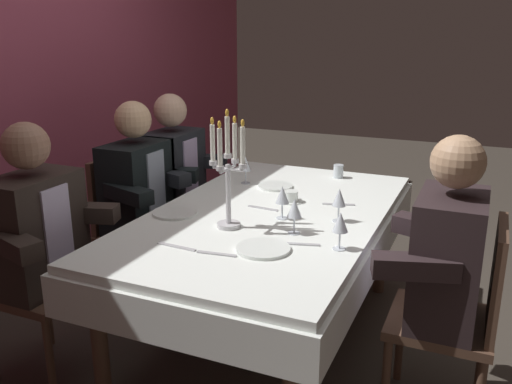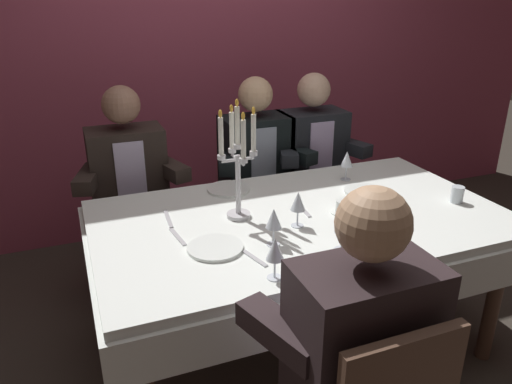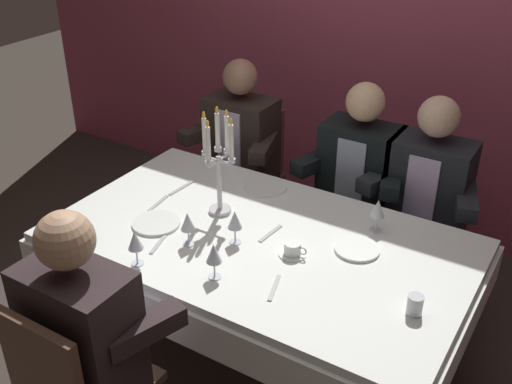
{
  "view_description": "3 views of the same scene",
  "coord_description": "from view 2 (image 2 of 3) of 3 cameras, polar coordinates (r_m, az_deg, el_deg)",
  "views": [
    {
      "loc": [
        -2.42,
        -0.98,
        1.62
      ],
      "look_at": [
        -0.05,
        0.05,
        0.85
      ],
      "focal_mm": 38.27,
      "sensor_mm": 36.0,
      "label": 1
    },
    {
      "loc": [
        -0.97,
        -1.88,
        1.72
      ],
      "look_at": [
        -0.22,
        0.02,
        0.88
      ],
      "focal_mm": 34.82,
      "sensor_mm": 36.0,
      "label": 2
    },
    {
      "loc": [
        1.22,
        -2.0,
        2.28
      ],
      "look_at": [
        -0.08,
        0.1,
        0.9
      ],
      "focal_mm": 42.7,
      "sensor_mm": 36.0,
      "label": 3
    }
  ],
  "objects": [
    {
      "name": "dinner_plate_0",
      "position": [
        2.63,
        12.26,
        0.12
      ],
      "size": [
        0.2,
        0.2,
        0.01
      ],
      "primitive_type": "cylinder",
      "color": "white",
      "rests_on": "dining_table"
    },
    {
      "name": "wine_glass_0",
      "position": [
        2.0,
        9.84,
        -3.69
      ],
      "size": [
        0.07,
        0.07,
        0.16
      ],
      "color": "silver",
      "rests_on": "dining_table"
    },
    {
      "name": "seated_diner_1",
      "position": [
        1.58,
        12.13,
        -16.85
      ],
      "size": [
        0.63,
        0.48,
        1.24
      ],
      "color": "brown",
      "rests_on": "ground_plane"
    },
    {
      "name": "ground_plane",
      "position": [
        2.72,
        4.69,
        -16.9
      ],
      "size": [
        12.0,
        12.0,
        0.0
      ],
      "primitive_type": "plane",
      "color": "#3B342C"
    },
    {
      "name": "back_wall",
      "position": [
        3.69,
        -6.42,
        16.44
      ],
      "size": [
        6.0,
        0.12,
        2.7
      ],
      "primitive_type": "cube",
      "color": "#9C3F56",
      "rests_on": "ground_plane"
    },
    {
      "name": "wine_glass_4",
      "position": [
        2.17,
        4.85,
        -1.19
      ],
      "size": [
        0.07,
        0.07,
        0.16
      ],
      "color": "silver",
      "rests_on": "dining_table"
    },
    {
      "name": "knife_2",
      "position": [
        2.31,
        -10.05,
        -3.04
      ],
      "size": [
        0.03,
        0.19,
        0.01
      ],
      "primitive_type": "cube",
      "rotation": [
        0.0,
        0.0,
        1.51
      ],
      "color": "#B7B7BC",
      "rests_on": "dining_table"
    },
    {
      "name": "seated_diner_3",
      "position": [
        3.28,
        6.3,
        4.75
      ],
      "size": [
        0.63,
        0.48,
        1.24
      ],
      "color": "brown",
      "rests_on": "ground_plane"
    },
    {
      "name": "fork_3",
      "position": [
        2.14,
        -8.99,
        -5.1
      ],
      "size": [
        0.04,
        0.17,
        0.01
      ],
      "primitive_type": "cube",
      "rotation": [
        0.0,
        0.0,
        1.69
      ],
      "color": "#B7B7BC",
      "rests_on": "dining_table"
    },
    {
      "name": "fork_1",
      "position": [
        2.38,
        5.43,
        -2.03
      ],
      "size": [
        0.03,
        0.17,
        0.01
      ],
      "primitive_type": "cube",
      "rotation": [
        0.0,
        0.0,
        1.49
      ],
      "color": "#B7B7BC",
      "rests_on": "dining_table"
    },
    {
      "name": "dining_table",
      "position": [
        2.38,
        5.16,
        -5.23
      ],
      "size": [
        1.94,
        1.14,
        0.74
      ],
      "color": "white",
      "rests_on": "ground_plane"
    },
    {
      "name": "wine_glass_1",
      "position": [
        2.01,
        2.04,
        -3.19
      ],
      "size": [
        0.07,
        0.07,
        0.16
      ],
      "color": "silver",
      "rests_on": "dining_table"
    },
    {
      "name": "wine_glass_2",
      "position": [
        1.78,
        2.19,
        -6.72
      ],
      "size": [
        0.07,
        0.07,
        0.16
      ],
      "color": "silver",
      "rests_on": "dining_table"
    },
    {
      "name": "dinner_plate_1",
      "position": [
        2.6,
        -3.15,
        0.35
      ],
      "size": [
        0.23,
        0.23,
        0.01
      ],
      "primitive_type": "cylinder",
      "color": "white",
      "rests_on": "dining_table"
    },
    {
      "name": "dinner_plate_2",
      "position": [
        2.03,
        -4.71,
        -6.39
      ],
      "size": [
        0.23,
        0.23,
        0.01
      ],
      "primitive_type": "cylinder",
      "color": "white",
      "rests_on": "dining_table"
    },
    {
      "name": "fork_0",
      "position": [
        2.22,
        14.42,
        -4.48
      ],
      "size": [
        0.07,
        0.17,
        0.01
      ],
      "primitive_type": "cube",
      "rotation": [
        0.0,
        0.0,
        1.86
      ],
      "color": "#B7B7BC",
      "rests_on": "dining_table"
    },
    {
      "name": "coffee_cup_0",
      "position": [
        2.37,
        10.05,
        -1.72
      ],
      "size": [
        0.13,
        0.12,
        0.06
      ],
      "color": "white",
      "rests_on": "dining_table"
    },
    {
      "name": "seated_diner_0",
      "position": [
        2.95,
        -14.49,
        2.1
      ],
      "size": [
        0.63,
        0.48,
        1.24
      ],
      "color": "brown",
      "rests_on": "ground_plane"
    },
    {
      "name": "water_tumbler_0",
      "position": [
        2.63,
        22.12,
        -0.26
      ],
      "size": [
        0.06,
        0.06,
        0.08
      ],
      "primitive_type": "cylinder",
      "color": "silver",
      "rests_on": "dining_table"
    },
    {
      "name": "fork_4",
      "position": [
        1.96,
        -0.34,
        -7.51
      ],
      "size": [
        0.06,
        0.17,
        0.01
      ],
      "primitive_type": "cube",
      "rotation": [
        0.0,
        0.0,
        1.84
      ],
      "color": "#B7B7BC",
      "rests_on": "dining_table"
    },
    {
      "name": "candelabra",
      "position": [
        2.2,
        -2.1,
        3.2
      ],
      "size": [
        0.19,
        0.19,
        0.55
      ],
      "color": "silver",
      "rests_on": "dining_table"
    },
    {
      "name": "seated_diner_2",
      "position": [
        3.13,
        -0.1,
        3.99
      ],
      "size": [
        0.63,
        0.48,
        1.24
      ],
      "color": "brown",
      "rests_on": "ground_plane"
    },
    {
      "name": "wine_glass_3",
      "position": [
        2.75,
        10.39,
        3.64
      ],
      "size": [
        0.07,
        0.07,
        0.16
      ],
      "color": "silver",
      "rests_on": "dining_table"
    }
  ]
}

